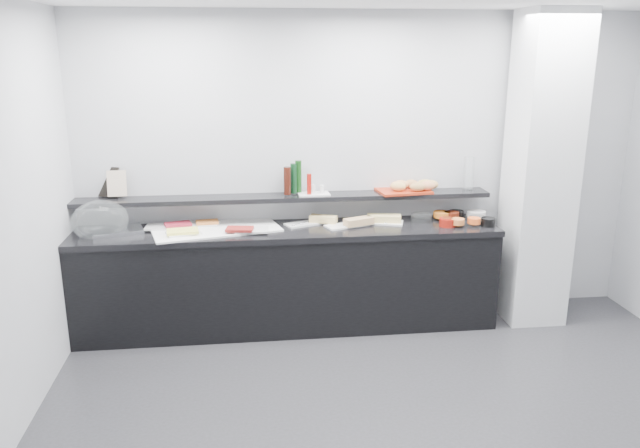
{
  "coord_description": "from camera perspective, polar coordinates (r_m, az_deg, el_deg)",
  "views": [
    {
      "loc": [
        -1.03,
        -3.4,
        2.37
      ],
      "look_at": [
        -0.45,
        1.45,
        1.0
      ],
      "focal_mm": 35.0,
      "sensor_mm": 36.0,
      "label": 1
    }
  ],
  "objects": [
    {
      "name": "fill_black_fruit",
      "position": [
        5.54,
        13.9,
        0.3
      ],
      "size": [
        0.14,
        0.14,
        0.05
      ],
      "primitive_type": "cylinder",
      "rotation": [
        0.0,
        0.0,
        0.28
      ],
      "color": "orange",
      "rests_on": "bowl_black_fruit"
    },
    {
      "name": "column",
      "position": [
        5.74,
        19.52,
        4.52
      ],
      "size": [
        0.5,
        0.5,
        2.7
      ],
      "primitive_type": "cube",
      "color": "silver",
      "rests_on": "ground"
    },
    {
      "name": "bottle_green_a",
      "position": [
        5.43,
        -2.42,
        4.19
      ],
      "size": [
        0.06,
        0.06,
        0.26
      ],
      "primitive_type": "cylinder",
      "rotation": [
        0.0,
        0.0,
        0.2
      ],
      "color": "black",
      "rests_on": "condiment_tray"
    },
    {
      "name": "condiment_tray",
      "position": [
        5.44,
        -0.57,
        2.76
      ],
      "size": [
        0.28,
        0.18,
        0.01
      ],
      "primitive_type": "cube",
      "rotation": [
        0.0,
        0.0,
        0.05
      ],
      "color": "white",
      "rests_on": "wall_shelf"
    },
    {
      "name": "bowl_glass_salmon",
      "position": [
        5.6,
        14.18,
        0.33
      ],
      "size": [
        0.15,
        0.15,
        0.07
      ],
      "primitive_type": "cylinder",
      "rotation": [
        0.0,
        0.0,
        -0.08
      ],
      "color": "silver",
      "rests_on": "counter_top"
    },
    {
      "name": "tongs_right",
      "position": [
        5.47,
        6.63,
        0.16
      ],
      "size": [
        0.16,
        0.05,
        0.01
      ],
      "primitive_type": "cylinder",
      "rotation": [
        0.0,
        1.57,
        0.29
      ],
      "color": "#B1B4B8",
      "rests_on": "sandwich_plate_right"
    },
    {
      "name": "counter_top",
      "position": [
        5.33,
        -2.99,
        -0.66
      ],
      "size": [
        3.62,
        0.62,
        0.05
      ],
      "primitive_type": "cube",
      "color": "black",
      "rests_on": "buffet_cabinet"
    },
    {
      "name": "shaker_pepper",
      "position": [
        5.44,
        0.18,
        3.21
      ],
      "size": [
        0.04,
        0.04,
        0.07
      ],
      "primitive_type": "cylinder",
      "rotation": [
        0.0,
        0.0,
        -0.14
      ],
      "color": "white",
      "rests_on": "condiment_tray"
    },
    {
      "name": "bottle_brown",
      "position": [
        5.38,
        -3.02,
        3.97
      ],
      "size": [
        0.07,
        0.07,
        0.24
      ],
      "primitive_type": "cylinder",
      "rotation": [
        0.0,
        0.0,
        0.21
      ],
      "color": "#341009",
      "rests_on": "condiment_tray"
    },
    {
      "name": "fill_black_jam",
      "position": [
        5.7,
        11.94,
        0.85
      ],
      "size": [
        0.17,
        0.17,
        0.05
      ],
      "primitive_type": "cylinder",
      "rotation": [
        0.0,
        0.0,
        0.43
      ],
      "color": "#591B0C",
      "rests_on": "bowl_black_jam"
    },
    {
      "name": "platter_salmon",
      "position": [
        5.47,
        -10.65,
        0.04
      ],
      "size": [
        0.3,
        0.22,
        0.01
      ],
      "primitive_type": "cube",
      "rotation": [
        0.0,
        0.0,
        -0.15
      ],
      "color": "silver",
      "rests_on": "linen_runner"
    },
    {
      "name": "platter_meat_a",
      "position": [
        5.44,
        -14.22,
        -0.26
      ],
      "size": [
        0.29,
        0.2,
        0.01
      ],
      "primitive_type": "cube",
      "rotation": [
        0.0,
        0.0,
        -0.06
      ],
      "color": "silver",
      "rests_on": "linen_runner"
    },
    {
      "name": "bottle_green_b",
      "position": [
        5.46,
        -1.99,
        4.37
      ],
      "size": [
        0.06,
        0.06,
        0.28
      ],
      "primitive_type": "cylinder",
      "rotation": [
        0.0,
        0.0,
        0.1
      ],
      "color": "#0F3A11",
      "rests_on": "condiment_tray"
    },
    {
      "name": "tongs_left",
      "position": [
        5.38,
        -1.85,
        0.0
      ],
      "size": [
        0.14,
        0.09,
        0.01
      ],
      "primitive_type": "cylinder",
      "rotation": [
        0.0,
        1.57,
        0.55
      ],
      "color": "#AFB0B6",
      "rests_on": "sandwich_plate_left"
    },
    {
      "name": "bread_roll_n",
      "position": [
        5.64,
        8.33,
        3.64
      ],
      "size": [
        0.13,
        0.09,
        0.08
      ],
      "primitive_type": "ellipsoid",
      "rotation": [
        0.0,
        0.0,
        0.09
      ],
      "color": "#AF7543",
      "rests_on": "bread_tray"
    },
    {
      "name": "bottle_hot",
      "position": [
        5.38,
        -1.0,
        3.67
      ],
      "size": [
        0.05,
        0.05,
        0.18
      ],
      "primitive_type": "cylinder",
      "rotation": [
        0.0,
        0.0,
        0.17
      ],
      "color": "#A4130B",
      "rests_on": "condiment_tray"
    },
    {
      "name": "bowl_glass_fruit",
      "position": [
        5.59,
        9.24,
        0.58
      ],
      "size": [
        0.23,
        0.23,
        0.07
      ],
      "primitive_type": "cylinder",
      "rotation": [
        0.0,
        0.0,
        -0.3
      ],
      "color": "silver",
      "rests_on": "counter_top"
    },
    {
      "name": "buffet_cabinet",
      "position": [
        5.47,
        -2.92,
        -5.19
      ],
      "size": [
        3.6,
        0.6,
        0.85
      ],
      "primitive_type": "cube",
      "color": "black",
      "rests_on": "ground"
    },
    {
      "name": "fill_glass_salmon",
      "position": [
        5.48,
        12.46,
        0.22
      ],
      "size": [
        0.15,
        0.15,
        0.05
      ],
      "primitive_type": "cylinder",
      "rotation": [
        0.0,
        0.0,
        0.27
      ],
      "color": "orange",
      "rests_on": "bowl_glass_salmon"
    },
    {
      "name": "sandwich_food_mid",
      "position": [
        5.37,
        3.57,
        0.24
      ],
      "size": [
        0.28,
        0.19,
        0.06
      ],
      "primitive_type": "cube",
      "rotation": [
        0.0,
        0.0,
        0.37
      ],
      "color": "tan",
      "rests_on": "sandwich_plate_mid"
    },
    {
      "name": "food_salmon",
      "position": [
        5.44,
        -10.28,
        0.18
      ],
      "size": [
        0.2,
        0.14,
        0.02
      ],
      "primitive_type": "cube",
      "rotation": [
        0.0,
        0.0,
        0.12
      ],
      "color": "orange",
      "rests_on": "platter_salmon"
    },
    {
      "name": "sandwich_plate_mid",
      "position": [
        5.38,
        2.46,
        -0.14
      ],
      "size": [
        0.4,
        0.27,
        0.01
      ],
      "primitive_type": "cube",
      "rotation": [
        0.0,
        0.0,
        0.34
      ],
      "color": "white",
      "rests_on": "counter_top"
    },
    {
      "name": "shaker_salt",
      "position": [
        5.46,
        -0.57,
        3.26
      ],
      "size": [
        0.04,
        0.04,
        0.07
      ],
      "primitive_type": "cylinder",
      "rotation": [
        0.0,
        0.0,
        -0.34
      ],
      "color": "white",
      "rests_on": "condiment_tray"
    },
    {
      "name": "platter_meat_b",
      "position": [
        5.21,
        -6.25,
        -0.56
      ],
      "size": [
        0.28,
        0.2,
        0.01
      ],
      "primitive_type": "cube",
      "rotation": [
        0.0,
        0.0,
        -0.08
      ],
      "color": "white",
      "rests_on": "linen_runner"
    },
    {
      "name": "bread_roll_s",
      "position": [
        5.53,
        8.92,
        3.38
      ],
      "size": [
        0.14,
        0.09,
        0.08
      ],
      "primitive_type": "ellipsoid",
      "rotation": [
        0.0,
        0.0,
        -0.02
      ],
      "color": "#AD7C42",
      "rests_on": "bread_tray"
    },
    {
      "name": "bread_roll_ne",
      "position": [
        5.67,
        9.61,
        3.64
      ],
      "size": [
        0.16,
        0.11,
        0.08
      ],
      "primitive_type": "ellipsoid",
      "rotation": [
        0.0,
        0.0,
        -0.1
      ],
      "color": "#B59045",
      "rests_on": "bread_tray"
    },
    {
      "name": "bread_roll_nw",
      "position": [
        5.6,
        7.39,
        3.59
      ],
      "size": [
        0.14,
        0.09,
        0.08
      ],
      "primitive_type": "ellipsoid",
      "rotation": [
        0.0,
        0.0,
        0.0
      ],
      "color": "tan",
      "rests_on": "bread_tray"
    },
    {
      "name": "fill_glass_cream",
      "position": [
        5.78,
        14.11,
        0.92
      ],
      "size": [
        0.21,
        0.21,
        0.05
      ],
      "primitive_type": "cylinder",
      "rotation": [
        0.0,
        0.0,
        -0.36
      ],
      "color": "silver",
      "rests_on": "bowl_glass_cream"
    },
    {
      "name": "bowl_black_fruit",
      "position": [
        5.57,
        15.12,
        0.18
      ],
      "size": [
        0.15,
        0.15,
        0.07
      ],
      "primitive_type": "cylinder",
      "rotation": [
        0.0,
        0.0,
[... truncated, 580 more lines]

